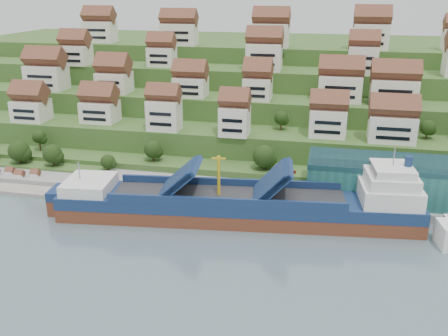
# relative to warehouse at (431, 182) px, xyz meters

# --- Properties ---
(ground) EXTENTS (300.00, 300.00, 0.00)m
(ground) POSITION_rel_warehouse_xyz_m (-52.00, -17.00, -7.20)
(ground) COLOR slate
(ground) RESTS_ON ground
(quay) EXTENTS (180.00, 14.00, 2.20)m
(quay) POSITION_rel_warehouse_xyz_m (-32.00, -2.00, -6.10)
(quay) COLOR gray
(quay) RESTS_ON ground
(pebble_beach) EXTENTS (45.00, 20.00, 1.00)m
(pebble_beach) POSITION_rel_warehouse_xyz_m (-110.00, -5.00, -6.70)
(pebble_beach) COLOR gray
(pebble_beach) RESTS_ON ground
(hillside) EXTENTS (260.00, 128.00, 31.00)m
(hillside) POSITION_rel_warehouse_xyz_m (-52.00, 86.55, 3.46)
(hillside) COLOR #2D4C1E
(hillside) RESTS_ON ground
(hillside_village) EXTENTS (158.49, 64.98, 29.12)m
(hillside_village) POSITION_rel_warehouse_xyz_m (-52.15, 44.42, 17.47)
(hillside_village) COLOR silver
(hillside_village) RESTS_ON ground
(hillside_trees) EXTENTS (142.08, 62.54, 31.15)m
(hillside_trees) POSITION_rel_warehouse_xyz_m (-65.65, 23.39, 7.69)
(hillside_trees) COLOR #203913
(hillside_trees) RESTS_ON ground
(warehouse) EXTENTS (60.00, 15.00, 10.00)m
(warehouse) POSITION_rel_warehouse_xyz_m (0.00, 0.00, 0.00)
(warehouse) COLOR #24645E
(warehouse) RESTS_ON quay
(flagpole) EXTENTS (1.28, 0.16, 8.00)m
(flagpole) POSITION_rel_warehouse_xyz_m (-33.89, -7.00, -0.32)
(flagpole) COLOR gray
(flagpole) RESTS_ON quay
(beach_huts) EXTENTS (14.40, 3.70, 2.20)m
(beach_huts) POSITION_rel_warehouse_xyz_m (-112.00, -6.25, -5.10)
(beach_huts) COLOR white
(beach_huts) RESTS_ON pebble_beach
(cargo_ship) EXTENTS (86.39, 22.95, 19.04)m
(cargo_ship) POSITION_rel_warehouse_xyz_m (-43.39, -15.72, -3.64)
(cargo_ship) COLOR brown
(cargo_ship) RESTS_ON ground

